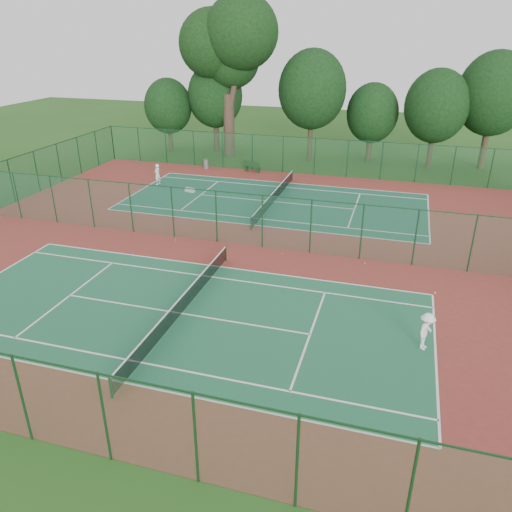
# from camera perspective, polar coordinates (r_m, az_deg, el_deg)

# --- Properties ---
(ground) EXTENTS (120.00, 120.00, 0.00)m
(ground) POSITION_cam_1_polar(r_m,az_deg,el_deg) (32.40, -1.91, 1.34)
(ground) COLOR #224D18
(ground) RESTS_ON ground
(red_pad) EXTENTS (40.00, 36.00, 0.01)m
(red_pad) POSITION_cam_1_polar(r_m,az_deg,el_deg) (32.40, -1.91, 1.35)
(red_pad) COLOR maroon
(red_pad) RESTS_ON ground
(court_near) EXTENTS (23.77, 10.97, 0.01)m
(court_near) POSITION_cam_1_polar(r_m,az_deg,el_deg) (24.97, -8.46, -6.53)
(court_near) COLOR #1E613F
(court_near) RESTS_ON red_pad
(court_far) EXTENTS (23.77, 10.97, 0.01)m
(court_far) POSITION_cam_1_polar(r_m,az_deg,el_deg) (40.47, 2.13, 6.22)
(court_far) COLOR #1B563D
(court_far) RESTS_ON red_pad
(fence_north) EXTENTS (40.00, 0.09, 3.50)m
(fence_north) POSITION_cam_1_polar(r_m,az_deg,el_deg) (48.44, 4.91, 11.40)
(fence_north) COLOR #194D28
(fence_north) RESTS_ON ground
(fence_south) EXTENTS (40.00, 0.09, 3.50)m
(fence_south) POSITION_cam_1_polar(r_m,az_deg,el_deg) (17.82, -21.27, -15.84)
(fence_south) COLOR #1B532C
(fence_south) RESTS_ON ground
(fence_divider) EXTENTS (40.00, 0.09, 3.50)m
(fence_divider) POSITION_cam_1_polar(r_m,az_deg,el_deg) (31.74, -1.95, 4.26)
(fence_divider) COLOR #1A4E35
(fence_divider) RESTS_ON ground
(tennis_net_near) EXTENTS (0.10, 12.90, 0.97)m
(tennis_net_near) POSITION_cam_1_polar(r_m,az_deg,el_deg) (24.70, -8.53, -5.47)
(tennis_net_near) COLOR #13361C
(tennis_net_near) RESTS_ON ground
(tennis_net_far) EXTENTS (0.10, 12.90, 0.97)m
(tennis_net_far) POSITION_cam_1_polar(r_m,az_deg,el_deg) (40.30, 2.14, 6.93)
(tennis_net_far) COLOR #153B1D
(tennis_net_far) RESTS_ON ground
(player_near) EXTENTS (0.99, 1.28, 1.75)m
(player_near) POSITION_cam_1_polar(r_m,az_deg,el_deg) (22.98, 18.89, -8.15)
(player_near) COLOR white
(player_near) RESTS_ON court_near
(player_far) EXTENTS (0.55, 0.74, 1.86)m
(player_far) POSITION_cam_1_polar(r_m,az_deg,el_deg) (45.62, -11.20, 9.14)
(player_far) COLOR white
(player_far) RESTS_ON court_far
(trash_bin) EXTENTS (0.61, 0.61, 0.93)m
(trash_bin) POSITION_cam_1_polar(r_m,az_deg,el_deg) (50.56, -5.73, 10.44)
(trash_bin) COLOR gray
(trash_bin) RESTS_ON red_pad
(bench) EXTENTS (1.77, 0.91, 1.05)m
(bench) POSITION_cam_1_polar(r_m,az_deg,el_deg) (49.09, -0.45, 10.22)
(bench) COLOR #123618
(bench) RESTS_ON red_pad
(kit_bag) EXTENTS (0.94, 0.52, 0.33)m
(kit_bag) POSITION_cam_1_polar(r_m,az_deg,el_deg) (43.28, -7.56, 7.48)
(kit_bag) COLOR silver
(kit_bag) RESTS_ON red_pad
(stray_ball_a) EXTENTS (0.07, 0.07, 0.07)m
(stray_ball_a) POSITION_cam_1_polar(r_m,az_deg,el_deg) (31.01, 3.00, 0.29)
(stray_ball_a) COLOR #B5C52D
(stray_ball_a) RESTS_ON red_pad
(stray_ball_b) EXTENTS (0.07, 0.07, 0.07)m
(stray_ball_b) POSITION_cam_1_polar(r_m,az_deg,el_deg) (30.39, 12.32, -0.81)
(stray_ball_b) COLOR #EBF539
(stray_ball_b) RESTS_ON red_pad
(stray_ball_c) EXTENTS (0.07, 0.07, 0.07)m
(stray_ball_c) POSITION_cam_1_polar(r_m,az_deg,el_deg) (33.36, -9.20, 1.82)
(stray_ball_c) COLOR gold
(stray_ball_c) RESTS_ON red_pad
(big_tree) EXTENTS (10.44, 7.64, 16.04)m
(big_tree) POSITION_cam_1_polar(r_m,az_deg,el_deg) (54.77, -3.12, 23.13)
(big_tree) COLOR #38281F
(big_tree) RESTS_ON ground
(evergreen_row) EXTENTS (39.00, 5.00, 12.00)m
(evergreen_row) POSITION_cam_1_polar(r_m,az_deg,el_deg) (54.73, 6.76, 10.98)
(evergreen_row) COLOR black
(evergreen_row) RESTS_ON ground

